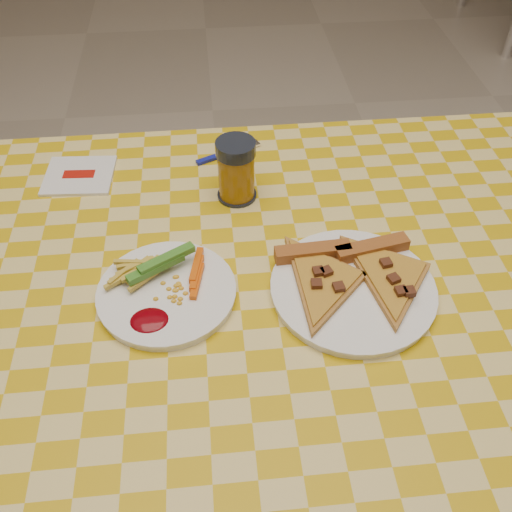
{
  "coord_description": "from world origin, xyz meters",
  "views": [
    {
      "loc": [
        -0.03,
        -0.55,
        1.39
      ],
      "look_at": [
        0.03,
        0.05,
        0.78
      ],
      "focal_mm": 40.0,
      "sensor_mm": 36.0,
      "label": 1
    }
  ],
  "objects_px": {
    "table": "(240,323)",
    "plate_left": "(167,294)",
    "plate_right": "(353,290)",
    "drink_glass": "(236,171)"
  },
  "relations": [
    {
      "from": "plate_left",
      "to": "plate_right",
      "type": "relative_size",
      "value": 0.84
    },
    {
      "from": "plate_right",
      "to": "drink_glass",
      "type": "relative_size",
      "value": 2.15
    },
    {
      "from": "plate_left",
      "to": "plate_right",
      "type": "distance_m",
      "value": 0.27
    },
    {
      "from": "plate_right",
      "to": "table",
      "type": "bearing_deg",
      "value": 173.74
    },
    {
      "from": "table",
      "to": "plate_left",
      "type": "distance_m",
      "value": 0.13
    },
    {
      "from": "table",
      "to": "plate_left",
      "type": "relative_size",
      "value": 6.48
    },
    {
      "from": "plate_left",
      "to": "table",
      "type": "bearing_deg",
      "value": -0.81
    },
    {
      "from": "table",
      "to": "drink_glass",
      "type": "relative_size",
      "value": 11.63
    },
    {
      "from": "plate_left",
      "to": "drink_glass",
      "type": "distance_m",
      "value": 0.25
    },
    {
      "from": "plate_left",
      "to": "drink_glass",
      "type": "xyz_separation_m",
      "value": [
        0.12,
        0.22,
        0.05
      ]
    }
  ]
}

